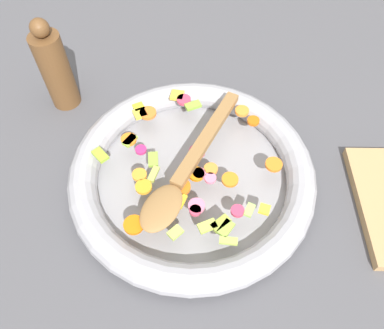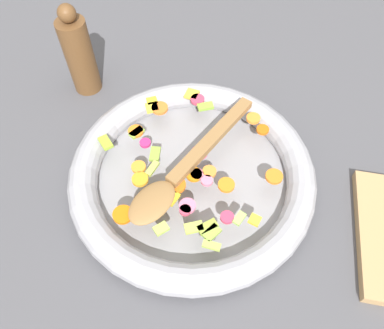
{
  "view_description": "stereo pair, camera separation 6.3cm",
  "coord_description": "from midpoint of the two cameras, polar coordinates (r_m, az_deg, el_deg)",
  "views": [
    {
      "loc": [
        -0.36,
        -0.01,
        0.57
      ],
      "look_at": [
        0.0,
        0.0,
        0.05
      ],
      "focal_mm": 35.0,
      "sensor_mm": 36.0,
      "label": 1
    },
    {
      "loc": [
        -0.36,
        -0.07,
        0.57
      ],
      "look_at": [
        0.0,
        0.0,
        0.05
      ],
      "focal_mm": 35.0,
      "sensor_mm": 36.0,
      "label": 2
    }
  ],
  "objects": [
    {
      "name": "ground_plane",
      "position": [
        0.68,
        2.68,
        -2.61
      ],
      "size": [
        4.0,
        4.0,
        0.0
      ],
      "primitive_type": "plane",
      "color": "#4C4C51"
    },
    {
      "name": "chopped_vegetables",
      "position": [
        0.63,
        1.8,
        -0.02
      ],
      "size": [
        0.32,
        0.33,
        0.01
      ],
      "color": "orange",
      "rests_on": "skillet"
    },
    {
      "name": "skillet",
      "position": [
        0.66,
        2.76,
        -1.59
      ],
      "size": [
        0.43,
        0.43,
        0.05
      ],
      "color": "gray",
      "rests_on": "ground_plane"
    },
    {
      "name": "wooden_spoon",
      "position": [
        0.61,
        1.63,
        -0.93
      ],
      "size": [
        0.3,
        0.18,
        0.01
      ],
      "color": "olive",
      "rests_on": "chopped_vegetables"
    },
    {
      "name": "pepper_mill",
      "position": [
        0.8,
        -14.58,
        15.83
      ],
      "size": [
        0.06,
        0.06,
        0.19
      ],
      "color": "brown",
      "rests_on": "ground_plane"
    }
  ]
}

